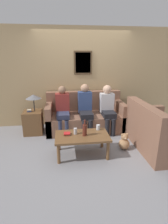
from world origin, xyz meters
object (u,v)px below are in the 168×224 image
Objects in this scene: teddy_bear at (124,142)px; couch_side at (156,134)px; coffee_table at (82,138)px; wine_bottle at (85,130)px; couch_main at (85,117)px; person_right at (108,107)px; person_left at (63,109)px; person_middle at (85,107)px; drinking_glass at (98,127)px.

couch_side is at bearing -3.98° from teddy_bear.
couch_side is at bearing 2.21° from coffee_table.
wine_bottle reaches higher than teddy_bear.
person_right reaches higher than couch_main.
wine_bottle is at bearing -15.03° from coffee_table.
wine_bottle reaches higher than coffee_table.
coffee_table is 0.19m from wine_bottle.
person_left is 1.13m from person_right.
person_right is (0.56, -0.04, -0.01)m from person_middle.
person_left is at bearing 128.47° from drinking_glass.
couch_side is 14.13× the size of drinking_glass.
drinking_glass is at bearing -82.86° from couch_main.
drinking_glass is 0.09× the size of person_right.
person_middle is at bearing 99.31° from drinking_glass.
person_middle is at bearing 175.73° from person_right.
wine_bottle is 0.26× the size of person_middle.
couch_main is at bearing 47.85° from couch_side.
teddy_bear is (1.25, -1.01, -0.48)m from person_left.
couch_side is at bearing -51.82° from person_right.
person_right is at bearing 63.71° from drinking_glass.
person_middle is 1.03× the size of person_right.
couch_side reaches higher than teddy_bear.
drinking_glass is at bearing 82.34° from couch_side.
couch_side is 2.21m from person_left.
wine_bottle is at bearing -70.55° from person_left.
person_right reaches higher than teddy_bear.
couch_main is 0.67m from person_right.
drinking_glass is (0.31, 0.24, -0.07)m from wine_bottle.
couch_side is at bearing -37.76° from person_middle.
person_right is (0.73, 1.08, 0.11)m from wine_bottle.
couch_side reaches higher than wine_bottle.
couch_main is 1.70× the size of person_left.
couch_main is 1.92× the size of coffee_table.
person_right reaches higher than person_left.
person_left is (-0.35, 1.12, 0.27)m from coffee_table.
person_left is 0.57m from person_middle.
person_middle reaches higher than coffee_table.
coffee_table is (-0.23, -1.27, 0.03)m from couch_main.
person_right is at bearing 53.93° from coffee_table.
couch_main is 1.36m from teddy_bear.
couch_main reaches higher than coffee_table.
drinking_glass is at bearing -80.69° from person_middle.
teddy_bear is at bearing 6.72° from coffee_table.
person_left is (-0.71, 0.89, 0.16)m from drinking_glass.
person_right is (-0.79, 1.00, 0.32)m from couch_side.
wine_bottle is 0.40m from drinking_glass.
wine_bottle is at bearing -124.03° from person_right.
person_left is (-1.92, 1.06, 0.31)m from couch_side.
person_middle reaches higher than teddy_bear.
couch_main reaches higher than drinking_glass.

